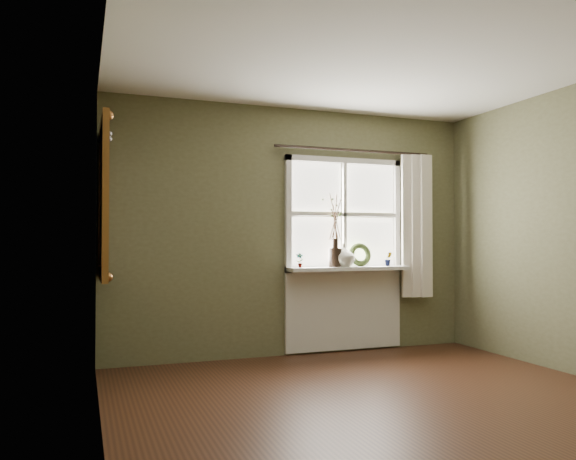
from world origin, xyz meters
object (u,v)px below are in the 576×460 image
(cream_vase, at_px, (344,255))
(wreath, at_px, (360,257))
(gilt_mirror, at_px, (103,200))
(dark_jug, at_px, (335,257))

(cream_vase, bearing_deg, wreath, 10.71)
(wreath, bearing_deg, gilt_mirror, -169.21)
(cream_vase, height_order, gilt_mirror, gilt_mirror)
(dark_jug, distance_m, cream_vase, 0.11)
(dark_jug, relative_size, cream_vase, 0.81)
(gilt_mirror, bearing_deg, dark_jug, 10.10)
(dark_jug, height_order, cream_vase, cream_vase)
(wreath, bearing_deg, cream_vase, -168.27)
(cream_vase, relative_size, wreath, 0.95)
(dark_jug, distance_m, gilt_mirror, 2.45)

